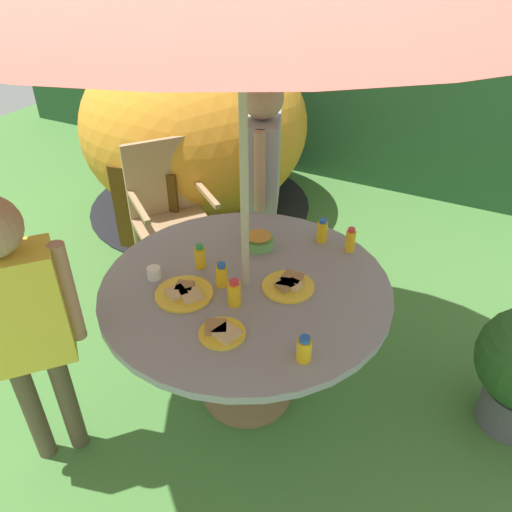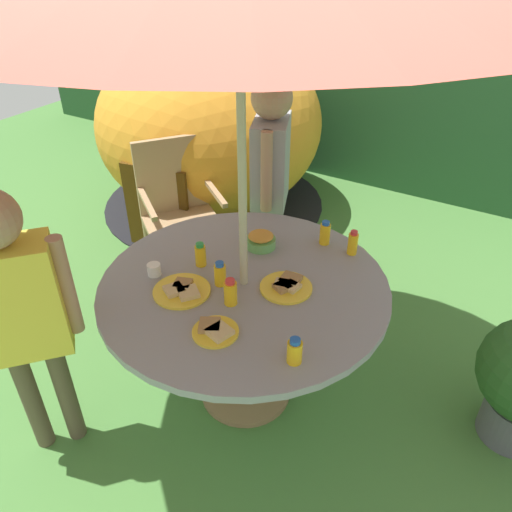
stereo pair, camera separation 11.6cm
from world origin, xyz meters
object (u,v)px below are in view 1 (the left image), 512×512
(cup_near, at_px, (154,273))
(juice_bottle_near_left, at_px, (350,240))
(dome_tent, at_px, (196,126))
(plate_center_back, at_px, (184,293))
(plate_back_edge, at_px, (289,285))
(snack_bowl, at_px, (259,240))
(juice_bottle_mid_left, at_px, (222,275))
(juice_bottle_far_right, at_px, (234,293))
(wooden_chair, at_px, (169,208))
(child_in_grey_shirt, at_px, (262,163))
(juice_bottle_center_front, at_px, (200,257))
(child_in_yellow_shirt, at_px, (17,310))
(juice_bottle_mid_right, at_px, (322,231))
(garden_table, at_px, (246,303))
(plate_near_right, at_px, (222,332))
(juice_bottle_far_left, at_px, (304,349))

(cup_near, bearing_deg, juice_bottle_near_left, 41.28)
(dome_tent, bearing_deg, plate_center_back, -67.66)
(plate_back_edge, bearing_deg, snack_bowl, 138.67)
(dome_tent, xyz_separation_m, juice_bottle_mid_left, (1.30, -1.79, 0.08))
(juice_bottle_near_left, distance_m, juice_bottle_mid_left, 0.69)
(plate_center_back, bearing_deg, juice_bottle_far_right, 11.57)
(wooden_chair, bearing_deg, juice_bottle_far_right, -94.53)
(child_in_grey_shirt, bearing_deg, cup_near, -23.13)
(child_in_grey_shirt, xyz_separation_m, juice_bottle_center_front, (0.12, -0.91, -0.11))
(juice_bottle_near_left, bearing_deg, plate_center_back, -128.16)
(child_in_yellow_shirt, bearing_deg, juice_bottle_mid_right, 7.93)
(dome_tent, relative_size, plate_center_back, 8.58)
(plate_back_edge, relative_size, juice_bottle_mid_right, 1.87)
(cup_near, bearing_deg, dome_tent, 117.80)
(child_in_yellow_shirt, xyz_separation_m, juice_bottle_near_left, (0.97, 1.19, -0.07))
(dome_tent, height_order, juice_bottle_mid_left, dome_tent)
(wooden_chair, distance_m, child_in_yellow_shirt, 1.53)
(garden_table, bearing_deg, cup_near, -157.99)
(plate_back_edge, height_order, plate_near_right, same)
(juice_bottle_near_left, relative_size, juice_bottle_far_left, 1.15)
(juice_bottle_near_left, relative_size, juice_bottle_mid_left, 1.08)
(snack_bowl, bearing_deg, juice_bottle_far_right, -75.91)
(garden_table, relative_size, juice_bottle_far_left, 11.90)
(garden_table, xyz_separation_m, juice_bottle_far_left, (0.42, -0.32, 0.17))
(dome_tent, distance_m, juice_bottle_center_front, 2.05)
(juice_bottle_mid_left, bearing_deg, child_in_yellow_shirt, -130.28)
(juice_bottle_mid_left, bearing_deg, snack_bowl, 89.90)
(juice_bottle_mid_left, relative_size, cup_near, 1.89)
(child_in_yellow_shirt, xyz_separation_m, juice_bottle_far_right, (0.66, 0.55, -0.07))
(wooden_chair, distance_m, plate_near_right, 1.53)
(cup_near, bearing_deg, juice_bottle_far_right, 0.63)
(wooden_chair, distance_m, child_in_grey_shirt, 0.73)
(child_in_yellow_shirt, distance_m, juice_bottle_near_left, 1.54)
(plate_near_right, bearing_deg, juice_bottle_mid_right, 83.13)
(dome_tent, relative_size, juice_bottle_mid_right, 17.33)
(juice_bottle_far_left, xyz_separation_m, cup_near, (-0.82, 0.16, -0.02))
(garden_table, xyz_separation_m, dome_tent, (-1.39, 1.72, 0.09))
(snack_bowl, xyz_separation_m, juice_bottle_near_left, (0.42, 0.18, 0.02))
(child_in_grey_shirt, bearing_deg, juice_bottle_far_left, 10.44)
(juice_bottle_center_front, bearing_deg, cup_near, -128.36)
(dome_tent, distance_m, juice_bottle_near_left, 2.13)
(snack_bowl, bearing_deg, juice_bottle_near_left, 22.77)
(wooden_chair, relative_size, child_in_yellow_shirt, 0.71)
(child_in_grey_shirt, distance_m, juice_bottle_center_front, 0.92)
(juice_bottle_far_left, relative_size, juice_bottle_center_front, 0.92)
(garden_table, bearing_deg, dome_tent, 128.87)
(garden_table, distance_m, dome_tent, 2.21)
(wooden_chair, relative_size, plate_near_right, 5.04)
(plate_near_right, height_order, juice_bottle_center_front, juice_bottle_center_front)
(juice_bottle_near_left, relative_size, cup_near, 2.03)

